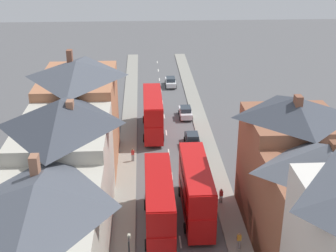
{
  "coord_description": "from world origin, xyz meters",
  "views": [
    {
      "loc": [
        -2.99,
        -10.01,
        25.82
      ],
      "look_at": [
        -0.01,
        43.65,
        2.84
      ],
      "focal_mm": 50.0,
      "sensor_mm": 36.0,
      "label": 1
    }
  ],
  "objects_px": {
    "double_decker_bus_far_approaching": "(153,113)",
    "car_parked_left_a": "(192,139)",
    "car_parked_right_a": "(171,82)",
    "double_decker_bus_mid_street": "(196,189)",
    "pedestrian_far_right": "(133,154)",
    "car_near_blue": "(186,112)",
    "double_decker_bus_lead": "(159,203)",
    "pedestrian_mid_right": "(239,240)",
    "pedestrian_far_left": "(221,195)"
  },
  "relations": [
    {
      "from": "car_near_blue",
      "to": "pedestrian_far_right",
      "type": "distance_m",
      "value": 15.63
    },
    {
      "from": "double_decker_bus_far_approaching",
      "to": "pedestrian_mid_right",
      "type": "relative_size",
      "value": 6.71
    },
    {
      "from": "pedestrian_mid_right",
      "to": "pedestrian_far_right",
      "type": "relative_size",
      "value": 1.0
    },
    {
      "from": "double_decker_bus_lead",
      "to": "pedestrian_far_left",
      "type": "bearing_deg",
      "value": 31.17
    },
    {
      "from": "double_decker_bus_lead",
      "to": "double_decker_bus_mid_street",
      "type": "bearing_deg",
      "value": 32.17
    },
    {
      "from": "double_decker_bus_mid_street",
      "to": "double_decker_bus_far_approaching",
      "type": "height_order",
      "value": "same"
    },
    {
      "from": "double_decker_bus_mid_street",
      "to": "pedestrian_mid_right",
      "type": "height_order",
      "value": "double_decker_bus_mid_street"
    },
    {
      "from": "double_decker_bus_far_approaching",
      "to": "pedestrian_far_right",
      "type": "xyz_separation_m",
      "value": [
        -2.6,
        -8.68,
        -1.78
      ]
    },
    {
      "from": "double_decker_bus_lead",
      "to": "car_parked_left_a",
      "type": "distance_m",
      "value": 18.5
    },
    {
      "from": "double_decker_bus_lead",
      "to": "pedestrian_mid_right",
      "type": "xyz_separation_m",
      "value": [
        6.76,
        -3.43,
        -1.78
      ]
    },
    {
      "from": "double_decker_bus_mid_street",
      "to": "pedestrian_far_left",
      "type": "distance_m",
      "value": 3.67
    },
    {
      "from": "pedestrian_far_right",
      "to": "double_decker_bus_mid_street",
      "type": "bearing_deg",
      "value": -61.24
    },
    {
      "from": "car_parked_right_a",
      "to": "pedestrian_far_right",
      "type": "distance_m",
      "value": 29.02
    },
    {
      "from": "double_decker_bus_lead",
      "to": "car_near_blue",
      "type": "xyz_separation_m",
      "value": [
        4.91,
        27.26,
        -1.97
      ]
    },
    {
      "from": "double_decker_bus_mid_street",
      "to": "pedestrian_mid_right",
      "type": "bearing_deg",
      "value": -60.99
    },
    {
      "from": "car_near_blue",
      "to": "car_parked_left_a",
      "type": "relative_size",
      "value": 1.02
    },
    {
      "from": "double_decker_bus_lead",
      "to": "double_decker_bus_mid_street",
      "type": "height_order",
      "value": "same"
    },
    {
      "from": "double_decker_bus_mid_street",
      "to": "pedestrian_far_left",
      "type": "xyz_separation_m",
      "value": [
        2.78,
        1.6,
        -1.78
      ]
    },
    {
      "from": "pedestrian_far_left",
      "to": "pedestrian_mid_right",
      "type": "bearing_deg",
      "value": -87.04
    },
    {
      "from": "car_parked_right_a",
      "to": "double_decker_bus_far_approaching",
      "type": "bearing_deg",
      "value": -100.4
    },
    {
      "from": "double_decker_bus_mid_street",
      "to": "pedestrian_far_right",
      "type": "distance_m",
      "value": 13.0
    },
    {
      "from": "pedestrian_mid_right",
      "to": "car_parked_right_a",
      "type": "bearing_deg",
      "value": 93.97
    },
    {
      "from": "car_parked_left_a",
      "to": "car_parked_right_a",
      "type": "distance_m",
      "value": 24.21
    },
    {
      "from": "double_decker_bus_far_approaching",
      "to": "pedestrian_mid_right",
      "type": "bearing_deg",
      "value": -75.25
    },
    {
      "from": "double_decker_bus_mid_street",
      "to": "pedestrian_far_right",
      "type": "bearing_deg",
      "value": 118.76
    },
    {
      "from": "pedestrian_far_right",
      "to": "car_near_blue",
      "type": "bearing_deg",
      "value": 61.29
    },
    {
      "from": "double_decker_bus_far_approaching",
      "to": "pedestrian_far_left",
      "type": "relative_size",
      "value": 6.71
    },
    {
      "from": "double_decker_bus_lead",
      "to": "pedestrian_far_right",
      "type": "height_order",
      "value": "double_decker_bus_lead"
    },
    {
      "from": "car_parked_left_a",
      "to": "pedestrian_mid_right",
      "type": "distance_m",
      "value": 21.24
    },
    {
      "from": "double_decker_bus_mid_street",
      "to": "car_parked_left_a",
      "type": "xyz_separation_m",
      "value": [
        1.31,
        15.47,
        -1.97
      ]
    },
    {
      "from": "double_decker_bus_far_approaching",
      "to": "double_decker_bus_lead",
      "type": "bearing_deg",
      "value": -90.0
    },
    {
      "from": "car_near_blue",
      "to": "pedestrian_far_left",
      "type": "xyz_separation_m",
      "value": [
        1.47,
        -23.4,
        0.19
      ]
    },
    {
      "from": "double_decker_bus_lead",
      "to": "car_parked_right_a",
      "type": "relative_size",
      "value": 2.55
    },
    {
      "from": "double_decker_bus_mid_street",
      "to": "car_parked_right_a",
      "type": "bearing_deg",
      "value": 89.99
    },
    {
      "from": "double_decker_bus_lead",
      "to": "pedestrian_mid_right",
      "type": "relative_size",
      "value": 6.71
    },
    {
      "from": "car_parked_right_a",
      "to": "pedestrian_far_right",
      "type": "relative_size",
      "value": 2.63
    },
    {
      "from": "double_decker_bus_far_approaching",
      "to": "car_near_blue",
      "type": "height_order",
      "value": "double_decker_bus_far_approaching"
    },
    {
      "from": "car_near_blue",
      "to": "pedestrian_mid_right",
      "type": "bearing_deg",
      "value": -86.55
    },
    {
      "from": "car_parked_right_a",
      "to": "pedestrian_far_left",
      "type": "bearing_deg",
      "value": -85.83
    },
    {
      "from": "pedestrian_far_left",
      "to": "pedestrian_far_right",
      "type": "distance_m",
      "value": 13.21
    },
    {
      "from": "double_decker_bus_lead",
      "to": "double_decker_bus_far_approaching",
      "type": "distance_m",
      "value": 22.24
    },
    {
      "from": "double_decker_bus_far_approaching",
      "to": "pedestrian_far_right",
      "type": "distance_m",
      "value": 9.24
    },
    {
      "from": "double_decker_bus_far_approaching",
      "to": "car_parked_left_a",
      "type": "bearing_deg",
      "value": -42.56
    },
    {
      "from": "pedestrian_far_right",
      "to": "pedestrian_far_left",
      "type": "bearing_deg",
      "value": -47.19
    },
    {
      "from": "car_near_blue",
      "to": "pedestrian_far_right",
      "type": "relative_size",
      "value": 2.5
    },
    {
      "from": "car_near_blue",
      "to": "pedestrian_far_left",
      "type": "relative_size",
      "value": 2.5
    },
    {
      "from": "car_parked_right_a",
      "to": "car_parked_left_a",
      "type": "bearing_deg",
      "value": -86.92
    },
    {
      "from": "double_decker_bus_mid_street",
      "to": "pedestrian_far_right",
      "type": "relative_size",
      "value": 6.71
    },
    {
      "from": "double_decker_bus_mid_street",
      "to": "car_near_blue",
      "type": "bearing_deg",
      "value": 87.0
    },
    {
      "from": "double_decker_bus_lead",
      "to": "car_parked_left_a",
      "type": "relative_size",
      "value": 2.74
    }
  ]
}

